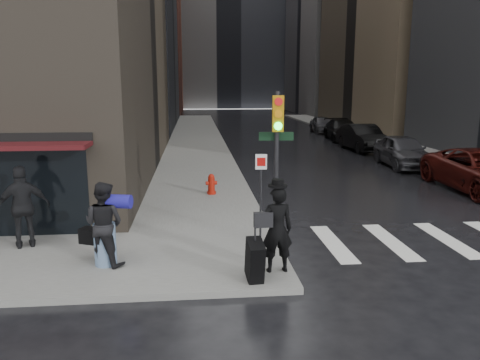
# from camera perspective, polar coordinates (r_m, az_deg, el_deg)

# --- Properties ---
(ground) EXTENTS (140.00, 140.00, 0.00)m
(ground) POSITION_cam_1_polar(r_m,az_deg,el_deg) (11.39, -4.61, -9.90)
(ground) COLOR black
(ground) RESTS_ON ground
(sidewalk_left) EXTENTS (4.00, 50.00, 0.15)m
(sidewalk_left) POSITION_cam_1_polar(r_m,az_deg,el_deg) (37.82, -5.35, 5.31)
(sidewalk_left) COLOR slate
(sidewalk_left) RESTS_ON ground
(sidewalk_right) EXTENTS (3.00, 50.00, 0.15)m
(sidewalk_right) POSITION_cam_1_polar(r_m,az_deg,el_deg) (40.20, 14.35, 5.37)
(sidewalk_right) COLOR slate
(sidewalk_right) RESTS_ON ground
(crosswalk) EXTENTS (8.50, 3.00, 0.01)m
(crosswalk) POSITION_cam_1_polar(r_m,az_deg,el_deg) (14.49, 26.69, -6.37)
(crosswalk) COLOR silver
(crosswalk) RESTS_ON ground
(bldg_left_far) EXTENTS (22.00, 20.00, 26.00)m
(bldg_left_far) POSITION_cam_1_polar(r_m,az_deg,el_deg) (74.26, -16.31, 17.96)
(bldg_left_far) COLOR brown
(bldg_left_far) RESTS_ON ground
(bldg_right_far) EXTENTS (22.00, 20.00, 25.00)m
(bldg_right_far) POSITION_cam_1_polar(r_m,az_deg,el_deg) (73.88, 15.96, 17.62)
(bldg_right_far) COLOR #65635F
(bldg_right_far) RESTS_ON ground
(bldg_distant) EXTENTS (40.00, 12.00, 32.00)m
(bldg_distant) POSITION_cam_1_polar(r_m,az_deg,el_deg) (89.60, -1.68, 19.15)
(bldg_distant) COLOR #65635F
(bldg_distant) RESTS_ON ground
(man_overcoat) EXTENTS (1.08, 1.11, 2.09)m
(man_overcoat) POSITION_cam_1_polar(r_m,az_deg,el_deg) (10.06, 3.97, -6.61)
(man_overcoat) COLOR black
(man_overcoat) RESTS_ON ground
(man_jeans) EXTENTS (1.32, 1.12, 1.92)m
(man_jeans) POSITION_cam_1_polar(r_m,az_deg,el_deg) (10.92, -16.26, -5.12)
(man_jeans) COLOR black
(man_jeans) RESTS_ON ground
(man_greycoat) EXTENTS (1.31, 0.90, 2.07)m
(man_greycoat) POSITION_cam_1_polar(r_m,az_deg,el_deg) (12.78, -24.90, -3.00)
(man_greycoat) COLOR black
(man_greycoat) RESTS_ON ground
(traffic_light) EXTENTS (0.96, 0.47, 3.85)m
(traffic_light) POSITION_cam_1_polar(r_m,az_deg,el_deg) (11.59, 4.36, 3.97)
(traffic_light) COLOR black
(traffic_light) RESTS_ON ground
(fire_hydrant) EXTENTS (0.43, 0.33, 0.76)m
(fire_hydrant) POSITION_cam_1_polar(r_m,az_deg,el_deg) (17.43, -3.51, -0.61)
(fire_hydrant) COLOR #9E1609
(fire_hydrant) RESTS_ON ground
(parked_car_1) EXTENTS (2.26, 4.91, 1.63)m
(parked_car_1) POSITION_cam_1_polar(r_m,az_deg,el_deg) (25.47, 19.21, 3.38)
(parked_car_1) COLOR #3B3B3F
(parked_car_1) RESTS_ON ground
(parked_car_2) EXTENTS (1.96, 5.15, 1.68)m
(parked_car_2) POSITION_cam_1_polar(r_m,az_deg,el_deg) (30.84, 14.72, 5.00)
(parked_car_2) COLOR black
(parked_car_2) RESTS_ON ground
(parked_car_3) EXTENTS (2.68, 5.56, 1.56)m
(parked_car_3) POSITION_cam_1_polar(r_m,az_deg,el_deg) (36.53, 12.38, 5.99)
(parked_car_3) COLOR black
(parked_car_3) RESTS_ON ground
(parked_car_4) EXTENTS (1.91, 4.30, 1.44)m
(parked_car_4) POSITION_cam_1_polar(r_m,az_deg,el_deg) (42.13, 9.98, 6.71)
(parked_car_4) COLOR #45454A
(parked_car_4) RESTS_ON ground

